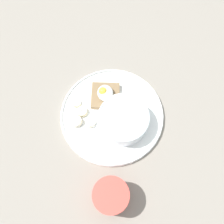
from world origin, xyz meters
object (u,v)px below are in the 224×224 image
(toast_slice, at_px, (105,96))
(oatmeal_bowl, at_px, (123,120))
(poached_egg, at_px, (105,93))
(banana_slice_back, at_px, (90,123))
(banana_slice_right, at_px, (76,121))
(coffee_mug, at_px, (111,196))
(banana_slice_left, at_px, (76,103))
(banana_slice_front, at_px, (82,112))

(toast_slice, bearing_deg, oatmeal_bowl, 22.46)
(toast_slice, height_order, poached_egg, poached_egg)
(toast_slice, relative_size, poached_egg, 1.88)
(banana_slice_back, distance_m, banana_slice_right, 0.04)
(coffee_mug, bearing_deg, toast_slice, 174.11)
(banana_slice_left, bearing_deg, banana_slice_right, -5.50)
(banana_slice_front, bearing_deg, banana_slice_left, -156.90)
(toast_slice, bearing_deg, banana_slice_front, -62.92)
(banana_slice_front, height_order, coffee_mug, coffee_mug)
(banana_slice_front, bearing_deg, toast_slice, 117.08)
(poached_egg, bearing_deg, banana_slice_back, -35.19)
(oatmeal_bowl, height_order, coffee_mug, coffee_mug)
(poached_egg, bearing_deg, coffee_mug, -5.64)
(oatmeal_bowl, height_order, banana_slice_front, oatmeal_bowl)
(banana_slice_back, bearing_deg, banana_slice_right, -103.10)
(banana_slice_front, bearing_deg, banana_slice_back, 28.86)
(oatmeal_bowl, distance_m, coffee_mug, 0.21)
(toast_slice, distance_m, banana_slice_front, 0.09)
(banana_slice_front, xyz_separation_m, banana_slice_left, (-0.03, -0.01, -0.00))
(poached_egg, xyz_separation_m, banana_slice_left, (0.01, -0.09, -0.02))
(oatmeal_bowl, bearing_deg, toast_slice, -157.54)
(banana_slice_left, bearing_deg, toast_slice, 94.89)
(poached_egg, height_order, banana_slice_left, poached_egg)
(toast_slice, xyz_separation_m, banana_slice_front, (0.04, -0.08, -0.00))
(banana_slice_front, distance_m, banana_slice_back, 0.04)
(coffee_mug, bearing_deg, poached_egg, 174.36)
(banana_slice_right, bearing_deg, poached_egg, 125.79)
(banana_slice_front, relative_size, banana_slice_right, 0.92)
(oatmeal_bowl, bearing_deg, banana_slice_left, -123.37)
(oatmeal_bowl, relative_size, banana_slice_back, 4.46)
(toast_slice, xyz_separation_m, poached_egg, (-0.00, -0.00, 0.02))
(toast_slice, relative_size, banana_slice_back, 3.09)
(banana_slice_left, relative_size, banana_slice_back, 1.04)
(toast_slice, xyz_separation_m, coffee_mug, (0.29, -0.03, 0.03))
(oatmeal_bowl, distance_m, toast_slice, 0.10)
(banana_slice_left, distance_m, banana_slice_right, 0.06)
(banana_slice_left, distance_m, banana_slice_back, 0.08)
(banana_slice_front, bearing_deg, coffee_mug, 10.69)
(toast_slice, relative_size, coffee_mug, 1.10)
(toast_slice, relative_size, banana_slice_right, 2.09)
(oatmeal_bowl, distance_m, banana_slice_back, 0.10)
(banana_slice_left, bearing_deg, coffee_mug, 12.16)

